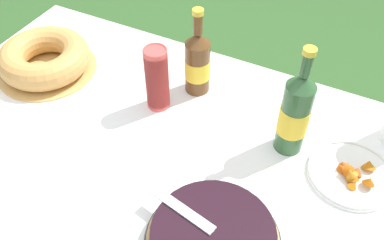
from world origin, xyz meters
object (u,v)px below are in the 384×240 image
(cup_stack, at_px, (157,79))
(snack_plate_left, at_px, (352,173))
(cider_bottle_green, at_px, (295,114))
(berry_tart, at_px, (213,239))
(bundt_cake, at_px, (44,58))
(cider_bottle_amber, at_px, (197,63))
(serving_knife, at_px, (224,238))

(cup_stack, xyz_separation_m, snack_plate_left, (0.61, -0.01, -0.09))
(cider_bottle_green, bearing_deg, snack_plate_left, -8.30)
(berry_tart, bearing_deg, cup_stack, 134.41)
(bundt_cake, distance_m, snack_plate_left, 1.04)
(bundt_cake, xyz_separation_m, cider_bottle_amber, (0.51, 0.15, 0.06))
(bundt_cake, height_order, cider_bottle_amber, cider_bottle_amber)
(serving_knife, relative_size, snack_plate_left, 1.56)
(bundt_cake, relative_size, cider_bottle_amber, 1.14)
(berry_tart, height_order, cup_stack, cup_stack)
(serving_knife, relative_size, bundt_cake, 1.10)
(cup_stack, bearing_deg, cider_bottle_green, 2.25)
(serving_knife, xyz_separation_m, bundt_cake, (-0.82, 0.35, -0.01))
(serving_knife, relative_size, cider_bottle_green, 1.08)
(bundt_cake, bearing_deg, cider_bottle_amber, 15.96)
(berry_tart, relative_size, cup_stack, 1.52)
(cup_stack, bearing_deg, cider_bottle_amber, 58.84)
(cup_stack, xyz_separation_m, cider_bottle_green, (0.42, 0.02, 0.02))
(serving_knife, xyz_separation_m, snack_plate_left, (0.22, 0.36, -0.05))
(serving_knife, bearing_deg, snack_plate_left, -109.72)
(bundt_cake, bearing_deg, cup_stack, 2.84)
(cup_stack, bearing_deg, berry_tart, -45.59)
(cider_bottle_amber, bearing_deg, bundt_cake, -164.04)
(cup_stack, relative_size, snack_plate_left, 0.90)
(serving_knife, xyz_separation_m, cup_stack, (-0.39, 0.37, 0.04))
(cider_bottle_amber, height_order, snack_plate_left, cider_bottle_amber)
(berry_tart, distance_m, cider_bottle_green, 0.40)
(bundt_cake, xyz_separation_m, snack_plate_left, (1.04, 0.01, -0.04))
(serving_knife, distance_m, cider_bottle_amber, 0.59)
(cider_bottle_green, relative_size, cider_bottle_amber, 1.16)
(serving_knife, height_order, cider_bottle_green, cider_bottle_green)
(cup_stack, distance_m, cider_bottle_amber, 0.15)
(bundt_cake, relative_size, snack_plate_left, 1.42)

